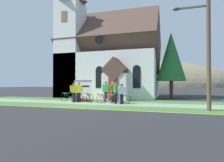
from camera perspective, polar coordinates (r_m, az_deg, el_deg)
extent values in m
plane|color=#2B2B2D|center=(17.50, -2.14, -6.04)|extent=(140.00, 140.00, 0.00)
cube|color=#99968E|center=(16.20, -9.18, -6.43)|extent=(32.00, 2.45, 0.01)
cube|color=#427F33|center=(14.21, -13.33, -7.21)|extent=(32.00, 2.10, 0.01)
cube|color=#427F33|center=(18.61, -5.49, -5.72)|extent=(24.00, 2.88, 0.01)
cube|color=yellow|center=(13.20, -16.02, -7.69)|extent=(28.00, 0.16, 0.01)
cube|color=white|center=(23.69, -0.35, 1.42)|extent=(11.32, 8.03, 5.05)
cube|color=brown|center=(24.22, -0.35, 11.36)|extent=(11.82, 8.17, 8.17)
cube|color=white|center=(23.35, -12.39, 9.02)|extent=(2.87, 2.87, 11.16)
cube|color=#7F6047|center=(23.04, -14.25, 18.36)|extent=(0.70, 0.06, 1.20)
cube|color=white|center=(18.47, 1.13, -1.73)|extent=(2.40, 1.60, 2.60)
cube|color=brown|center=(18.52, 1.13, 3.38)|extent=(2.40, 1.80, 2.40)
cube|color=brown|center=(17.69, 0.38, -2.58)|extent=(1.00, 0.06, 2.10)
cube|color=black|center=(19.86, -3.90, 0.64)|extent=(0.76, 0.06, 1.90)
cone|color=black|center=(19.91, -3.90, 3.37)|extent=(0.80, 0.06, 0.80)
cube|color=black|center=(18.79, 7.43, 0.73)|extent=(0.76, 0.06, 1.90)
cone|color=black|center=(18.84, 7.43, 3.62)|extent=(0.80, 0.06, 0.80)
cylinder|color=black|center=(20.39, -3.89, 12.26)|extent=(0.90, 0.06, 0.90)
cube|color=slate|center=(18.19, -10.80, -4.81)|extent=(0.12, 0.12, 0.65)
cube|color=slate|center=(17.57, -6.77, -4.96)|extent=(0.12, 0.12, 0.65)
cube|color=white|center=(17.83, -8.82, -2.01)|extent=(1.66, 0.08, 1.15)
cube|color=slate|center=(17.82, -8.81, 0.03)|extent=(1.78, 0.12, 0.12)
cube|color=black|center=(17.78, -8.88, -1.57)|extent=(1.33, 0.01, 0.16)
cylinder|color=#382319|center=(17.68, -9.16, -5.82)|extent=(1.81, 1.81, 0.10)
ellipsoid|color=orange|center=(17.46, -8.26, -5.32)|extent=(0.36, 0.36, 0.24)
ellipsoid|color=#CC338C|center=(18.06, -8.62, -5.17)|extent=(0.36, 0.36, 0.24)
ellipsoid|color=red|center=(17.74, -10.34, -5.25)|extent=(0.36, 0.36, 0.24)
ellipsoid|color=#CC338C|center=(17.44, -9.70, -5.32)|extent=(0.36, 0.36, 0.24)
torus|color=black|center=(15.42, -3.58, -5.42)|extent=(0.73, 0.18, 0.74)
torus|color=black|center=(16.00, -6.79, -5.25)|extent=(0.73, 0.18, 0.74)
cylinder|color=orange|center=(15.79, -5.73, -4.71)|extent=(0.57, 0.14, 0.47)
cylinder|color=orange|center=(15.71, -5.37, -3.94)|extent=(0.77, 0.18, 0.04)
cylinder|color=orange|center=(15.57, -4.54, -4.77)|extent=(0.27, 0.09, 0.45)
cylinder|color=orange|center=(15.54, -4.24, -5.49)|extent=(0.42, 0.12, 0.09)
cylinder|color=orange|center=(15.46, -3.88, -4.70)|extent=(0.22, 0.08, 0.40)
cylinder|color=orange|center=(15.96, -6.67, -4.57)|extent=(0.12, 0.06, 0.39)
ellipsoid|color=black|center=(15.49, -4.18, -3.87)|extent=(0.25, 0.12, 0.05)
cylinder|color=silver|center=(15.93, -6.54, -3.82)|extent=(0.44, 0.11, 0.03)
cylinder|color=silver|center=(15.65, -4.89, -5.55)|extent=(0.18, 0.05, 0.18)
torus|color=black|center=(15.81, 0.94, -5.36)|extent=(0.71, 0.21, 0.72)
torus|color=black|center=(15.30, 4.37, -5.50)|extent=(0.71, 0.21, 0.72)
cylinder|color=#194CA5|center=(15.45, 3.18, -4.86)|extent=(0.56, 0.18, 0.45)
cylinder|color=#194CA5|center=(15.49, 2.80, -4.07)|extent=(0.77, 0.23, 0.04)
cylinder|color=#194CA5|center=(15.64, 1.91, -4.82)|extent=(0.27, 0.10, 0.44)
cylinder|color=#194CA5|center=(15.70, 1.61, -5.48)|extent=(0.42, 0.14, 0.09)
cylinder|color=#194CA5|center=(15.75, 1.24, -4.70)|extent=(0.22, 0.09, 0.39)
cylinder|color=#194CA5|center=(15.30, 4.23, -4.80)|extent=(0.12, 0.06, 0.38)
ellipsoid|color=black|center=(15.68, 1.54, -3.92)|extent=(0.25, 0.14, 0.05)
cylinder|color=silver|center=(15.31, 4.09, -4.02)|extent=(0.43, 0.13, 0.03)
cylinder|color=silver|center=(15.60, 2.29, -5.60)|extent=(0.18, 0.06, 0.18)
torus|color=black|center=(15.67, -2.69, -5.43)|extent=(0.68, 0.26, 0.70)
torus|color=black|center=(15.03, 0.44, -5.62)|extent=(0.68, 0.26, 0.70)
cylinder|color=#A51E19|center=(15.23, -0.65, -4.96)|extent=(0.55, 0.22, 0.44)
cylinder|color=#A51E19|center=(15.29, -1.00, -4.13)|extent=(0.75, 0.28, 0.06)
cylinder|color=#A51E19|center=(15.47, -1.81, -4.86)|extent=(0.26, 0.12, 0.45)
cylinder|color=#A51E19|center=(15.54, -2.09, -5.56)|extent=(0.41, 0.17, 0.09)
cylinder|color=#A51E19|center=(15.59, -2.42, -4.74)|extent=(0.22, 0.10, 0.40)
cylinder|color=#A51E19|center=(15.04, 0.31, -4.92)|extent=(0.12, 0.07, 0.37)
ellipsoid|color=black|center=(15.52, -2.15, -3.93)|extent=(0.25, 0.15, 0.05)
cylinder|color=silver|center=(15.06, 0.18, -4.14)|extent=(0.43, 0.17, 0.03)
cylinder|color=silver|center=(15.41, -1.47, -5.69)|extent=(0.18, 0.08, 0.18)
torus|color=black|center=(16.60, -6.74, -5.16)|extent=(0.71, 0.10, 0.71)
torus|color=black|center=(17.13, -9.76, -5.02)|extent=(0.71, 0.10, 0.71)
cylinder|color=black|center=(16.93, -8.75, -4.51)|extent=(0.56, 0.09, 0.46)
cylinder|color=black|center=(16.86, -8.42, -3.79)|extent=(0.76, 0.11, 0.04)
cylinder|color=black|center=(16.74, -7.64, -4.55)|extent=(0.26, 0.06, 0.45)
cylinder|color=black|center=(16.70, -7.36, -5.22)|extent=(0.42, 0.08, 0.09)
cylinder|color=black|center=(16.63, -7.02, -4.49)|extent=(0.22, 0.06, 0.40)
cylinder|color=black|center=(17.09, -9.64, -4.39)|extent=(0.12, 0.05, 0.39)
ellipsoid|color=black|center=(16.66, -7.30, -3.72)|extent=(0.25, 0.10, 0.05)
cylinder|color=silver|center=(17.06, -9.52, -3.69)|extent=(0.44, 0.07, 0.03)
cylinder|color=silver|center=(16.81, -7.97, -5.27)|extent=(0.18, 0.04, 0.18)
torus|color=black|center=(17.45, -11.02, -4.88)|extent=(0.73, 0.19, 0.74)
torus|color=black|center=(17.78, -14.29, -4.80)|extent=(0.73, 0.19, 0.74)
cylinder|color=#19723F|center=(17.65, -13.19, -4.31)|extent=(0.57, 0.15, 0.45)
cylinder|color=#19723F|center=(17.60, -12.83, -3.57)|extent=(0.77, 0.20, 0.07)
cylinder|color=#19723F|center=(17.53, -11.98, -4.28)|extent=(0.27, 0.09, 0.48)
cylinder|color=#19723F|center=(17.51, -11.68, -4.95)|extent=(0.42, 0.12, 0.09)
cylinder|color=#19723F|center=(17.46, -11.32, -4.21)|extent=(0.23, 0.08, 0.42)
cylinder|color=#19723F|center=(17.75, -14.16, -4.20)|extent=(0.12, 0.06, 0.38)
ellipsoid|color=black|center=(17.48, -11.61, -3.43)|extent=(0.25, 0.13, 0.05)
cylinder|color=silver|center=(17.73, -14.03, -3.54)|extent=(0.44, 0.12, 0.03)
cylinder|color=silver|center=(17.58, -12.34, -5.02)|extent=(0.18, 0.06, 0.18)
cylinder|color=black|center=(14.80, 1.10, -5.38)|extent=(0.15, 0.15, 0.83)
cylinder|color=black|center=(14.91, 1.02, -5.35)|extent=(0.15, 0.15, 0.83)
cube|color=green|center=(14.82, 1.06, -2.61)|extent=(0.38, 0.51, 0.60)
sphere|color=beige|center=(14.81, 1.06, -1.03)|extent=(0.21, 0.21, 0.21)
ellipsoid|color=red|center=(14.81, 1.06, -0.81)|extent=(0.34, 0.32, 0.15)
cylinder|color=green|center=(14.53, 1.09, -2.53)|extent=(0.09, 0.15, 0.55)
cylinder|color=green|center=(15.10, 1.03, -2.46)|extent=(0.09, 0.16, 0.55)
cylinder|color=#191E38|center=(16.54, -1.61, -4.81)|extent=(0.15, 0.15, 0.88)
cylinder|color=#191E38|center=(16.60, -2.07, -4.79)|extent=(0.15, 0.15, 0.88)
cube|color=green|center=(16.53, -1.84, -2.16)|extent=(0.51, 0.25, 0.64)
sphere|color=beige|center=(16.53, -1.84, -0.64)|extent=(0.23, 0.23, 0.23)
ellipsoid|color=red|center=(16.53, -1.84, -0.43)|extent=(0.27, 0.31, 0.16)
cylinder|color=green|center=(16.37, -0.95, -2.06)|extent=(0.09, 0.19, 0.59)
cylinder|color=green|center=(16.70, -2.71, -2.03)|extent=(0.09, 0.13, 0.58)
cylinder|color=#191E38|center=(16.04, 0.13, -4.92)|extent=(0.15, 0.15, 0.89)
cylinder|color=#191E38|center=(16.16, 0.49, -4.89)|extent=(0.15, 0.15, 0.89)
cube|color=#E55914|center=(16.07, 0.31, -2.18)|extent=(0.38, 0.54, 0.65)
sphere|color=beige|center=(16.06, 0.31, -0.62)|extent=(0.23, 0.23, 0.23)
ellipsoid|color=#1E59B2|center=(16.06, 0.31, -0.39)|extent=(0.36, 0.33, 0.16)
cylinder|color=#E55914|center=(15.86, -0.50, -2.08)|extent=(0.09, 0.20, 0.59)
cylinder|color=#E55914|center=(16.27, 1.11, -2.05)|extent=(0.09, 0.23, 0.59)
cylinder|color=black|center=(16.38, -9.68, -4.91)|extent=(0.15, 0.15, 0.84)
cylinder|color=black|center=(16.40, -10.27, -4.91)|extent=(0.15, 0.15, 0.84)
cube|color=yellow|center=(16.35, -9.97, -2.38)|extent=(0.51, 0.34, 0.61)
sphere|color=beige|center=(16.35, -9.97, -0.93)|extent=(0.22, 0.22, 0.22)
ellipsoid|color=#1E59B2|center=(16.35, -9.97, -0.72)|extent=(0.30, 0.33, 0.15)
cylinder|color=yellow|center=(16.27, -9.00, -2.28)|extent=(0.09, 0.19, 0.56)
cylinder|color=yellow|center=(16.44, -10.94, -2.26)|extent=(0.09, 0.16, 0.56)
cylinder|color=#191E38|center=(14.71, 2.67, -5.49)|extent=(0.15, 0.15, 0.78)
cylinder|color=#191E38|center=(14.80, 3.20, -5.47)|extent=(0.15, 0.15, 0.78)
cube|color=silver|center=(14.72, 2.93, -2.85)|extent=(0.45, 0.46, 0.57)
sphere|color=#936B51|center=(14.71, 2.93, -1.34)|extent=(0.20, 0.20, 0.20)
ellipsoid|color=black|center=(14.71, 2.93, -1.13)|extent=(0.33, 0.33, 0.14)
cylinder|color=silver|center=(14.61, 1.95, -2.75)|extent=(0.09, 0.14, 0.52)
cylinder|color=silver|center=(14.82, 3.90, -2.72)|extent=(0.09, 0.20, 0.52)
cylinder|color=#191E38|center=(16.46, -11.15, -4.89)|extent=(0.15, 0.15, 0.84)
cylinder|color=#191E38|center=(16.45, -11.57, -4.89)|extent=(0.15, 0.15, 0.84)
cube|color=yellow|center=(16.42, -11.35, -2.36)|extent=(0.51, 0.41, 0.61)
sphere|color=tan|center=(16.41, -11.35, -0.92)|extent=(0.22, 0.22, 0.22)
ellipsoid|color=red|center=(16.41, -11.35, -0.71)|extent=(0.33, 0.35, 0.15)
cylinder|color=yellow|center=(16.39, -10.35, -2.26)|extent=(0.09, 0.19, 0.56)
cylinder|color=yellow|center=(16.45, -12.35, -2.25)|extent=(0.09, 0.16, 0.56)
cylinder|color=brown|center=(12.87, 27.09, 11.54)|extent=(0.24, 0.24, 8.65)
cube|color=#4C4C51|center=(13.30, 22.97, 19.75)|extent=(1.80, 0.10, 0.10)
ellipsoid|color=#3F3F44|center=(13.24, 18.84, 19.82)|extent=(0.44, 0.28, 0.20)
cylinder|color=#4C3823|center=(21.82, 17.44, -2.47)|extent=(0.39, 0.39, 1.91)
cone|color=#23662D|center=(22.02, 17.39, 7.04)|extent=(3.16, 3.16, 5.37)
ellipsoid|color=#847A5B|center=(99.12, 7.10, -1.77)|extent=(94.16, 47.76, 27.22)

